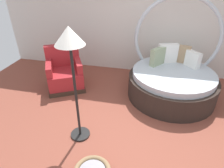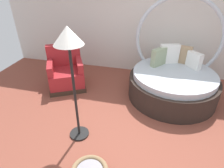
# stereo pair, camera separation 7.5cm
# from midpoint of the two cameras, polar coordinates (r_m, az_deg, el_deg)

# --- Properties ---
(ground_plane) EXTENTS (8.00, 8.00, 0.02)m
(ground_plane) POSITION_cam_midpoint_polar(r_m,az_deg,el_deg) (3.41, 8.82, -14.85)
(ground_plane) COLOR brown
(back_wall) EXTENTS (8.00, 0.12, 3.14)m
(back_wall) POSITION_cam_midpoint_polar(r_m,az_deg,el_deg) (4.96, 13.84, 20.24)
(back_wall) COLOR silver
(back_wall) RESTS_ON ground_plane
(round_daybed) EXTENTS (1.84, 1.84, 2.03)m
(round_daybed) POSITION_cam_midpoint_polar(r_m,az_deg,el_deg) (4.32, 18.11, 1.48)
(round_daybed) COLOR #2D231E
(round_daybed) RESTS_ON ground_plane
(red_armchair) EXTENTS (1.08, 1.08, 0.94)m
(red_armchair) POSITION_cam_midpoint_polar(r_m,az_deg,el_deg) (4.61, -13.00, 3.19)
(red_armchair) COLOR #38281E
(red_armchair) RESTS_ON ground_plane
(floor_lamp) EXTENTS (0.40, 0.40, 1.82)m
(floor_lamp) POSITION_cam_midpoint_polar(r_m,az_deg,el_deg) (2.58, -11.71, 10.37)
(floor_lamp) COLOR black
(floor_lamp) RESTS_ON ground_plane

